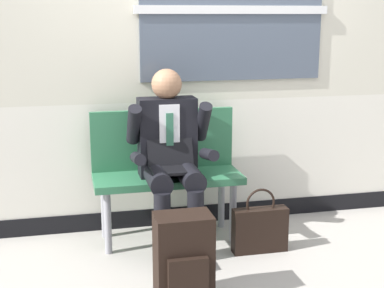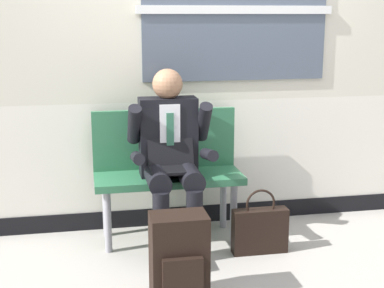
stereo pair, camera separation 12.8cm
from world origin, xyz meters
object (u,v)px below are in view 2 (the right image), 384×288
Objects in this scene: bench_with_person at (167,165)px; person_seated at (171,155)px; handbag at (260,230)px; backpack at (179,259)px.

person_seated is (0.00, -0.20, 0.12)m from bench_with_person.
bench_with_person reaches higher than handbag.
person_seated is at bearing 158.33° from handbag.
person_seated is 2.41× the size of backpack.
person_seated is 0.79m from handbag.
bench_with_person is at bearing 90.00° from person_seated.
handbag is (0.57, -0.43, -0.37)m from bench_with_person.
backpack is 0.86m from handbag.
bench_with_person is at bearing 85.46° from backpack.
bench_with_person is at bearing 143.32° from handbag.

